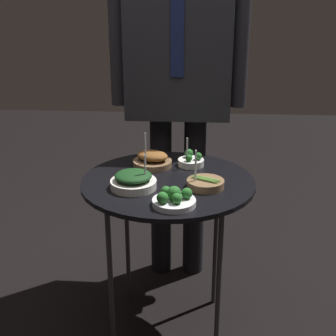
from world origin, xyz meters
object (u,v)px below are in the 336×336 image
(serving_cart, at_px, (168,192))
(bowl_spinach_front_left, at_px, (133,181))
(bowl_asparagus_near_rim, at_px, (205,183))
(waiter_figure, at_px, (178,65))
(bowl_broccoli_front_right, at_px, (174,199))
(bowl_broccoli_far_rim, at_px, (191,161))
(bowl_roast_mid_right, at_px, (152,160))

(serving_cart, height_order, bowl_spinach_front_left, bowl_spinach_front_left)
(bowl_asparagus_near_rim, height_order, waiter_figure, waiter_figure)
(bowl_spinach_front_left, relative_size, waiter_figure, 0.10)
(serving_cart, bearing_deg, waiter_figure, 88.39)
(bowl_broccoli_front_right, bearing_deg, serving_cart, 98.82)
(bowl_asparagus_near_rim, bearing_deg, bowl_broccoli_far_rim, 104.35)
(bowl_spinach_front_left, distance_m, bowl_asparagus_near_rim, 0.27)
(bowl_broccoli_front_right, distance_m, waiter_figure, 0.81)
(serving_cart, relative_size, bowl_asparagus_near_rim, 4.79)
(bowl_spinach_front_left, bearing_deg, bowl_broccoli_front_right, -41.80)
(serving_cart, distance_m, bowl_broccoli_far_rim, 0.20)
(serving_cart, relative_size, bowl_broccoli_far_rim, 5.52)
(bowl_broccoli_front_right, xyz_separation_m, waiter_figure, (-0.02, 0.73, 0.35))
(bowl_broccoli_far_rim, bearing_deg, bowl_asparagus_near_rim, -75.65)
(bowl_asparagus_near_rim, bearing_deg, bowl_broccoli_front_right, -123.35)
(serving_cart, height_order, bowl_roast_mid_right, bowl_roast_mid_right)
(serving_cart, relative_size, bowl_roast_mid_right, 4.37)
(bowl_asparagus_near_rim, bearing_deg, bowl_spinach_front_left, -174.91)
(bowl_broccoli_front_right, bearing_deg, waiter_figure, 91.79)
(serving_cart, bearing_deg, bowl_broccoli_far_rim, 62.84)
(bowl_roast_mid_right, bearing_deg, serving_cart, -62.68)
(bowl_spinach_front_left, relative_size, bowl_asparagus_near_rim, 1.16)
(waiter_figure, bearing_deg, bowl_spinach_front_left, -103.40)
(bowl_spinach_front_left, height_order, bowl_roast_mid_right, bowl_roast_mid_right)
(bowl_broccoli_far_rim, relative_size, waiter_figure, 0.08)
(bowl_broccoli_far_rim, distance_m, bowl_asparagus_near_rim, 0.24)
(serving_cart, relative_size, bowl_broccoli_front_right, 4.71)
(bowl_roast_mid_right, height_order, bowl_broccoli_front_right, bowl_roast_mid_right)
(bowl_broccoli_far_rim, xyz_separation_m, bowl_roast_mid_right, (-0.16, -0.02, 0.01))
(bowl_spinach_front_left, bearing_deg, serving_cart, 36.00)
(bowl_spinach_front_left, bearing_deg, bowl_roast_mid_right, 78.90)
(bowl_roast_mid_right, bearing_deg, bowl_asparagus_near_rim, -43.93)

